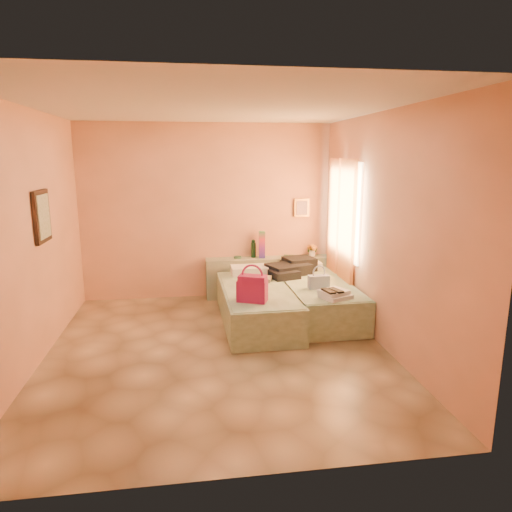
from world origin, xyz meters
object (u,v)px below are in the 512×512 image
Objects in this scene: green_book at (289,256)px; towel_stack at (336,294)px; bed_left at (257,305)px; flower_vase at (312,249)px; bed_right at (316,299)px; headboard_ledge at (268,277)px; blue_handbag at (319,282)px; magenta_handbag at (252,288)px; water_bottle at (253,249)px.

green_book is 1.83m from towel_stack.
bed_left is 1.77m from flower_vase.
headboard_ledge is at bearing 115.61° from bed_right.
green_book reaches higher than bed_left.
bed_left and bed_right have the same top height.
blue_handbag is at bearing -101.52° from flower_vase.
headboard_ledge is 1.91m from magenta_handbag.
green_book is at bearing 58.65° from bed_left.
headboard_ledge reaches higher than bed_left.
bed_left is 11.92× the size of green_book.
green_book is at bearing 96.86° from towel_stack.
bed_right is 1.45m from water_bottle.
water_bottle is 0.99m from flower_vase.
bed_right is at bearing -62.65° from green_book.
bed_left is at bearing -96.00° from water_bottle.
bed_right is 5.71× the size of towel_stack.
blue_handbag is at bearing -71.22° from headboard_ledge.
bed_right is 1.13m from green_book.
water_bottle is (-0.76, 1.11, 0.54)m from bed_right.
magenta_handbag is (-0.52, -1.81, 0.34)m from headboard_ledge.
magenta_handbag is (-1.04, -0.76, 0.42)m from bed_right.
headboard_ledge is 1.02× the size of bed_left.
bed_left is 0.92m from blue_handbag.
bed_left is 0.72m from magenta_handbag.
water_bottle is 2.07m from towel_stack.
bed_right is (0.52, -1.05, -0.08)m from headboard_ledge.
towel_stack is at bearing -67.13° from water_bottle.
headboard_ledge is at bearing 106.28° from blue_handbag.
water_bottle is at bearing -170.12° from green_book.
green_book is 0.42m from flower_vase.
magenta_handbag is at bearing -98.25° from green_book.
bed_right is 6.99× the size of blue_handbag.
magenta_handbag is at bearing -158.45° from blue_handbag.
headboard_ledge is 12.22× the size of green_book.
towel_stack is (0.22, -1.82, -0.11)m from green_book.
headboard_ledge is 0.48m from green_book.
bed_left is 5.54× the size of magenta_handbag.
water_bottle is at bearing 113.69° from blue_handbag.
bed_left is at bearing 98.60° from magenta_handbag.
bed_right is 0.84m from towel_stack.
headboard_ledge is 5.86× the size of towel_stack.
blue_handbag reaches higher than towel_stack.
headboard_ledge is 8.88× the size of flower_vase.
headboard_ledge is at bearing 107.00° from towel_stack.
water_bottle is 1.66× the size of green_book.
green_book reaches higher than towel_stack.
headboard_ledge is at bearing -14.77° from water_bottle.
headboard_ledge is 7.16× the size of blue_handbag.
towel_stack is at bearing -88.44° from bed_right.
flower_vase is at bearing -2.04° from water_bottle.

